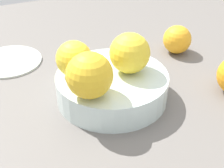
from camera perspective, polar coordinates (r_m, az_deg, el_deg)
The scene contains 7 objects.
ground_plane at distance 59.41cm, azimuth 0.00°, elevation -3.06°, with size 110.00×110.00×2.00cm, color #66605B.
fruit_bowl at distance 57.54cm, azimuth 0.00°, elevation -0.49°, with size 19.29×19.29×4.68cm.
orange_in_bowl_0 at distance 49.41cm, azimuth -3.90°, elevation 1.50°, with size 7.19×7.19×7.19cm, color yellow.
orange_in_bowl_1 at distance 55.37cm, azimuth 3.27°, elevation 5.15°, with size 6.92×6.92×6.92cm, color yellow.
orange_in_bowl_2 at distance 55.16cm, azimuth -6.54°, elevation 4.35°, with size 6.06×6.06×6.06cm, color yellow.
orange_loose_1 at distance 73.25cm, azimuth 11.13°, elevation 7.52°, with size 6.07×6.07×6.07cm, color #F9A823.
side_plate at distance 72.50cm, azimuth -17.34°, elevation 3.92°, with size 13.57×13.57×0.80cm, color silver.
Camera 1 is at (19.62, 43.45, 34.44)cm, focal length 53.21 mm.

